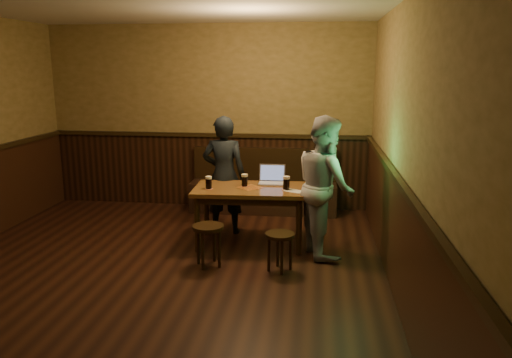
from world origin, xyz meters
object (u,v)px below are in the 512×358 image
object	(u,v)px
stool_left	(208,234)
laptop	(272,179)
bench	(263,191)
pint_mid	(245,180)
stool_right	(280,241)
person_grey	(325,186)
pub_table	(250,195)
person_suit	(224,175)
pint_right	(286,183)
pint_left	(209,183)

from	to	relation	value
stool_left	laptop	bearing A→B (deg)	58.85
bench	pint_mid	size ratio (longest dim) A/B	14.00
stool_right	person_grey	bearing A→B (deg)	51.69
stool_left	stool_right	bearing A→B (deg)	-2.90
pub_table	laptop	size ratio (longest dim) A/B	4.20
stool_left	person_suit	xyz separation A→B (m)	(-0.04, 1.17, 0.40)
pint_right	person_grey	size ratio (longest dim) A/B	0.10
pint_right	laptop	size ratio (longest dim) A/B	0.50
pub_table	pint_mid	world-z (taller)	pint_mid
pub_table	stool_left	xyz separation A→B (m)	(-0.36, -0.74, -0.26)
stool_left	pint_mid	distance (m)	0.94
stool_right	person_grey	xyz separation A→B (m)	(0.47, 0.60, 0.48)
stool_right	laptop	world-z (taller)	laptop
person_suit	stool_right	bearing A→B (deg)	124.47
pint_left	laptop	bearing A→B (deg)	28.51
person_grey	pint_left	bearing A→B (deg)	69.81
laptop	pint_right	bearing A→B (deg)	-58.77
pint_right	laptop	distance (m)	0.38
pint_mid	laptop	xyz separation A→B (m)	(0.32, 0.21, -0.02)
bench	pub_table	world-z (taller)	bench
pint_mid	person_grey	bearing A→B (deg)	-13.13
person_suit	person_grey	world-z (taller)	person_grey
pint_right	laptop	world-z (taller)	laptop
bench	stool_right	bearing A→B (deg)	-79.32
pub_table	person_suit	xyz separation A→B (m)	(-0.40, 0.43, 0.15)
laptop	pint_mid	bearing A→B (deg)	-147.19
stool_right	pint_left	size ratio (longest dim) A/B	2.69
pint_left	person_suit	size ratio (longest dim) A/B	0.10
pint_right	person_grey	distance (m)	0.47
pint_left	pint_right	world-z (taller)	pint_right
person_suit	person_grey	distance (m)	1.44
pint_mid	stool_right	bearing A→B (deg)	-58.67
stool_right	pint_mid	xyz separation A→B (m)	(-0.50, 0.83, 0.47)
person_grey	pint_mid	bearing A→B (deg)	58.66
pub_table	laptop	xyz separation A→B (m)	(0.24, 0.26, 0.16)
bench	person_grey	world-z (taller)	person_grey
pub_table	person_grey	world-z (taller)	person_grey
pub_table	pint_left	size ratio (longest dim) A/B	8.83
pint_right	stool_right	bearing A→B (deg)	-91.23
pint_left	pub_table	bearing A→B (deg)	15.23
stool_left	person_grey	distance (m)	1.45
pub_table	pint_left	bearing A→B (deg)	-167.36
bench	stool_right	xyz separation A→B (m)	(0.43, -2.28, 0.03)
stool_left	person_grey	xyz separation A→B (m)	(1.26, 0.56, 0.44)
person_suit	bench	bearing A→B (deg)	-110.69
pub_table	person_grey	xyz separation A→B (m)	(0.90, -0.18, 0.19)
pub_table	pint_right	distance (m)	0.48
person_suit	pub_table	bearing A→B (deg)	132.85
pub_table	stool_left	size ratio (longest dim) A/B	2.98
pint_mid	laptop	size ratio (longest dim) A/B	0.47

